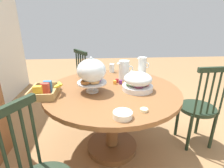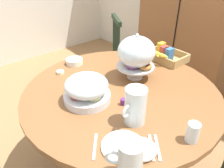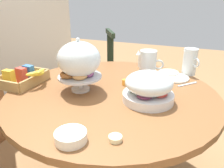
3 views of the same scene
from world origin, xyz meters
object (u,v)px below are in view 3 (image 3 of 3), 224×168
object	(u,v)px
milk_pitcher	(148,67)
windsor_chair_facing_door	(98,79)
dining_table	(112,116)
drinking_glass	(142,60)
pastry_stand_with_dome	(79,61)
cereal_bowl	(71,137)
orange_juice_pitcher	(190,63)
butter_dish	(115,138)
fruit_platter_covered	(149,88)
cereal_basket	(24,78)
china_plate_small	(169,72)
china_plate_large	(174,78)

from	to	relation	value
milk_pitcher	windsor_chair_facing_door	bearing A→B (deg)	50.55
dining_table	drinking_glass	world-z (taller)	drinking_glass
pastry_stand_with_dome	drinking_glass	bearing A→B (deg)	-20.26
cereal_bowl	dining_table	bearing A→B (deg)	3.65
orange_juice_pitcher	butter_dish	distance (m)	1.04
dining_table	fruit_platter_covered	size ratio (longest dim) A/B	4.52
windsor_chair_facing_door	orange_juice_pitcher	distance (m)	1.06
cereal_basket	china_plate_small	bearing A→B (deg)	-57.34
cereal_basket	china_plate_large	bearing A→B (deg)	-62.12
cereal_bowl	drinking_glass	size ratio (longest dim) A/B	1.27
fruit_platter_covered	drinking_glass	xyz separation A→B (m)	(0.63, 0.21, -0.03)
cereal_bowl	butter_dish	world-z (taller)	cereal_bowl
pastry_stand_with_dome	china_plate_large	size ratio (longest dim) A/B	1.56
china_plate_small	drinking_glass	world-z (taller)	drinking_glass
pastry_stand_with_dome	fruit_platter_covered	distance (m)	0.46
pastry_stand_with_dome	china_plate_small	distance (m)	0.74
dining_table	china_plate_small	bearing A→B (deg)	-31.81
cereal_bowl	fruit_platter_covered	bearing A→B (deg)	-22.97
china_plate_large	china_plate_small	xyz separation A→B (m)	(0.07, 0.05, 0.01)
pastry_stand_with_dome	milk_pitcher	world-z (taller)	pastry_stand_with_dome
windsor_chair_facing_door	fruit_platter_covered	xyz separation A→B (m)	(-0.89, -0.75, 0.37)
pastry_stand_with_dome	cereal_bowl	world-z (taller)	pastry_stand_with_dome
milk_pitcher	cereal_bowl	bearing A→B (deg)	171.57
cereal_basket	china_plate_small	size ratio (longest dim) A/B	2.11
pastry_stand_with_dome	milk_pitcher	size ratio (longest dim) A/B	1.58
orange_juice_pitcher	butter_dish	xyz separation A→B (m)	(-1.01, 0.22, -0.08)
dining_table	orange_juice_pitcher	size ratio (longest dim) A/B	6.68
drinking_glass	butter_dish	size ratio (longest dim) A/B	1.83
milk_pitcher	drinking_glass	world-z (taller)	milk_pitcher
fruit_platter_covered	milk_pitcher	xyz separation A→B (m)	(0.34, 0.09, 0.01)
windsor_chair_facing_door	drinking_glass	bearing A→B (deg)	-115.22
cereal_basket	china_plate_small	world-z (taller)	cereal_basket
pastry_stand_with_dome	milk_pitcher	xyz separation A→B (m)	(0.35, -0.36, -0.10)
fruit_platter_covered	windsor_chair_facing_door	bearing A→B (deg)	40.38
fruit_platter_covered	drinking_glass	size ratio (longest dim) A/B	2.73
drinking_glass	windsor_chair_facing_door	bearing A→B (deg)	64.78
china_plate_large	butter_dish	distance (m)	0.88
dining_table	pastry_stand_with_dome	size ratio (longest dim) A/B	3.94
milk_pitcher	dining_table	bearing A→B (deg)	151.01
fruit_platter_covered	cereal_bowl	xyz separation A→B (m)	(-0.50, 0.21, -0.06)
milk_pitcher	cereal_basket	xyz separation A→B (m)	(-0.40, 0.78, -0.05)
milk_pitcher	pastry_stand_with_dome	bearing A→B (deg)	134.72
orange_juice_pitcher	fruit_platter_covered	bearing A→B (deg)	162.55
china_plate_small	butter_dish	world-z (taller)	same
orange_juice_pitcher	china_plate_small	size ratio (longest dim) A/B	1.35
windsor_chair_facing_door	cereal_basket	xyz separation A→B (m)	(-0.95, 0.11, 0.33)
milk_pitcher	china_plate_small	bearing A→B (deg)	-36.07
dining_table	windsor_chair_facing_door	distance (m)	0.98
dining_table	cereal_basket	bearing A→B (deg)	100.48
fruit_platter_covered	orange_juice_pitcher	size ratio (longest dim) A/B	1.48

